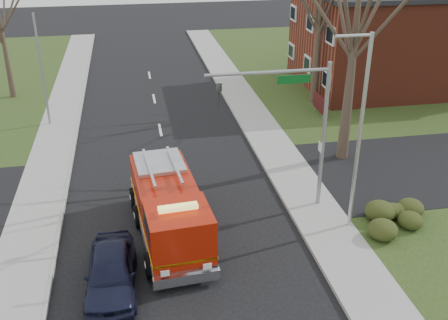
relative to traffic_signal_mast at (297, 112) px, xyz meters
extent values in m
plane|color=black|center=(-5.21, -1.50, -4.71)|extent=(120.00, 120.00, 0.00)
cube|color=#979892|center=(0.99, -1.50, -4.63)|extent=(2.40, 80.00, 0.15)
cube|color=#979892|center=(-11.41, -1.50, -4.63)|extent=(2.40, 80.00, 0.15)
cube|color=maroon|center=(13.79, 16.50, -1.21)|extent=(15.00, 10.00, 7.00)
cube|color=silver|center=(6.24, 16.50, -2.71)|extent=(0.12, 1.40, 1.20)
cube|color=#441013|center=(5.29, 11.00, -3.81)|extent=(0.12, 2.00, 1.00)
cylinder|color=gray|center=(5.29, 10.20, -4.26)|extent=(0.08, 0.08, 0.90)
cylinder|color=gray|center=(5.29, 11.80, -4.26)|extent=(0.08, 0.08, 0.90)
ellipsoid|color=#2A3112|center=(3.79, -2.50, -4.13)|extent=(2.80, 2.00, 0.90)
cone|color=#392C21|center=(4.29, 4.50, 1.29)|extent=(0.64, 0.64, 12.00)
cone|color=#392C21|center=(5.79, 13.50, 0.54)|extent=(0.56, 0.56, 10.50)
cone|color=#392C21|center=(-15.21, 18.50, -0.21)|extent=(0.44, 0.44, 9.00)
cylinder|color=gray|center=(1.29, 0.00, -1.31)|extent=(0.18, 0.18, 6.80)
cylinder|color=gray|center=(-1.31, 0.00, 1.79)|extent=(5.20, 0.14, 0.14)
cube|color=#0C591E|center=(-0.21, 0.00, 1.44)|extent=(1.40, 0.06, 0.35)
imported|color=black|center=(-3.31, 0.00, 1.44)|extent=(0.22, 0.18, 1.10)
cylinder|color=#B7BABF|center=(1.99, -2.00, -0.51)|extent=(0.16, 0.16, 8.40)
cylinder|color=#B7BABF|center=(1.29, -2.00, 3.59)|extent=(1.40, 0.12, 0.12)
cylinder|color=gray|center=(-12.01, 12.50, -1.21)|extent=(0.14, 0.14, 7.00)
cube|color=#A31807|center=(-5.75, -0.17, -3.31)|extent=(2.72, 4.86, 1.89)
cube|color=#A31807|center=(-5.47, -3.58, -3.18)|extent=(2.53, 2.53, 2.16)
cube|color=#B7BABF|center=(-5.66, -1.25, -4.08)|extent=(2.93, 7.20, 0.41)
cube|color=#E5B20C|center=(-5.66, -1.25, -3.58)|extent=(2.94, 7.20, 0.11)
cube|color=black|center=(-5.39, -4.57, -2.50)|extent=(2.04, 0.26, 0.77)
cube|color=#E5D866|center=(-5.47, -3.58, -1.96)|extent=(1.46, 0.43, 0.16)
cylinder|color=black|center=(-6.63, -3.77, -4.21)|extent=(0.40, 1.01, 0.99)
cylinder|color=black|center=(-4.29, -3.58, -4.21)|extent=(0.40, 1.01, 0.99)
cylinder|color=black|center=(-7.05, 1.35, -4.21)|extent=(0.40, 1.01, 0.99)
cylinder|color=black|center=(-4.72, 1.54, -4.21)|extent=(0.40, 1.01, 0.99)
imported|color=black|center=(-8.01, -4.24, -3.96)|extent=(1.91, 4.45, 1.50)
camera|label=1|loc=(-6.79, -19.81, 7.77)|focal=42.00mm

